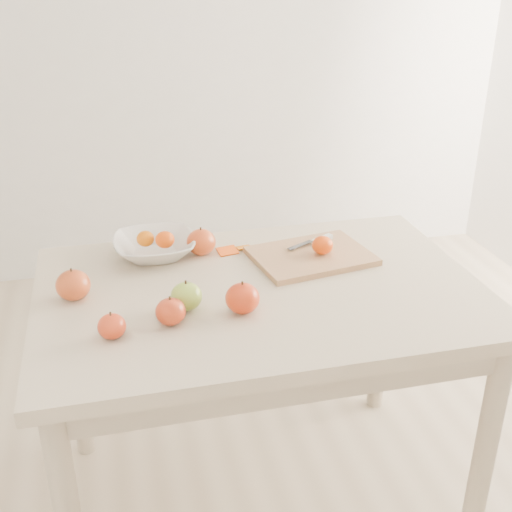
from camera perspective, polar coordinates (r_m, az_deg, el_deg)
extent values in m
plane|color=#C6B293|center=(2.20, 0.33, -20.32)|extent=(3.50, 3.50, 0.00)
plane|color=white|center=(3.27, -7.55, 21.23)|extent=(3.50, 0.00, 3.50)
cube|color=#C6B296|center=(1.75, 0.39, -3.34)|extent=(1.20, 0.80, 0.04)
cylinder|color=#BCAA8E|center=(2.20, -15.83, -9.26)|extent=(0.06, 0.06, 0.71)
cylinder|color=#BCAA8E|center=(2.38, 11.13, -5.94)|extent=(0.06, 0.06, 0.71)
cylinder|color=#BCAA8E|center=(1.91, 19.68, -16.09)|extent=(0.06, 0.06, 0.71)
cube|color=#AD7D56|center=(1.90, 4.93, 0.01)|extent=(0.37, 0.30, 0.02)
ellipsoid|color=#DC4307|center=(1.89, 5.93, 0.97)|extent=(0.06, 0.06, 0.05)
imported|color=silver|center=(1.93, -8.99, 0.81)|extent=(0.24, 0.24, 0.06)
ellipsoid|color=orange|center=(1.93, -9.80, 1.53)|extent=(0.05, 0.05, 0.05)
ellipsoid|color=#E15907|center=(1.91, -8.10, 1.45)|extent=(0.06, 0.06, 0.05)
cube|color=#E45310|center=(1.94, -2.55, 0.34)|extent=(0.07, 0.06, 0.01)
cube|color=#D06C0E|center=(1.96, -1.08, 0.70)|extent=(0.05, 0.04, 0.01)
cube|color=silver|center=(1.98, 5.92, 1.50)|extent=(0.07, 0.05, 0.01)
cube|color=#3A3C42|center=(1.93, 3.94, 0.97)|extent=(0.09, 0.06, 0.00)
ellipsoid|color=olive|center=(1.63, -6.21, -3.59)|extent=(0.08, 0.08, 0.07)
ellipsoid|color=#970307|center=(1.57, -7.60, -4.92)|extent=(0.07, 0.07, 0.07)
ellipsoid|color=maroon|center=(1.92, -4.90, 1.24)|extent=(0.09, 0.09, 0.08)
ellipsoid|color=#901705|center=(1.73, -15.95, -2.50)|extent=(0.09, 0.09, 0.08)
ellipsoid|color=#9A0503|center=(1.61, -1.21, -3.78)|extent=(0.09, 0.09, 0.08)
ellipsoid|color=#A81B15|center=(1.54, -12.70, -6.12)|extent=(0.07, 0.07, 0.06)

